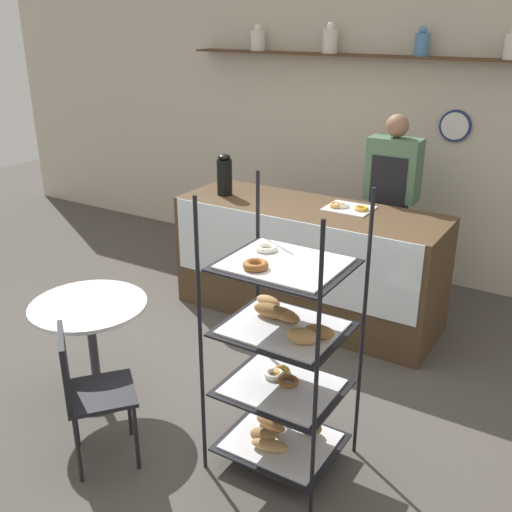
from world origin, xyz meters
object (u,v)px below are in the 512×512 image
(pastry_rack, at_px, (282,358))
(cafe_table, at_px, (91,327))
(cafe_chair, at_px, (84,385))
(donut_tray_counter, at_px, (347,207))
(coffee_carafe, at_px, (224,175))
(person_worker, at_px, (390,204))

(pastry_rack, xyz_separation_m, cafe_table, (-1.38, -0.13, -0.14))
(cafe_chair, relative_size, donut_tray_counter, 2.32)
(cafe_table, distance_m, coffee_carafe, 1.92)
(cafe_chair, height_order, coffee_carafe, coffee_carafe)
(cafe_table, relative_size, cafe_chair, 0.88)
(coffee_carafe, relative_size, donut_tray_counter, 0.97)
(person_worker, xyz_separation_m, donut_tray_counter, (-0.18, -0.53, 0.08))
(person_worker, relative_size, cafe_chair, 1.97)
(coffee_carafe, bearing_deg, person_worker, 28.92)
(person_worker, height_order, cafe_table, person_worker)
(cafe_chair, distance_m, coffee_carafe, 2.43)
(cafe_table, bearing_deg, pastry_rack, 5.51)
(pastry_rack, relative_size, person_worker, 0.97)
(person_worker, xyz_separation_m, coffee_carafe, (-1.28, -0.70, 0.24))
(pastry_rack, bearing_deg, person_worker, 96.17)
(pastry_rack, height_order, cafe_chair, pastry_rack)
(pastry_rack, bearing_deg, cafe_table, -174.49)
(pastry_rack, bearing_deg, cafe_chair, -147.58)
(person_worker, height_order, donut_tray_counter, person_worker)
(cafe_table, xyz_separation_m, coffee_carafe, (-0.16, 1.81, 0.62))
(cafe_chair, bearing_deg, pastry_rack, -107.96)
(person_worker, relative_size, coffee_carafe, 4.70)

